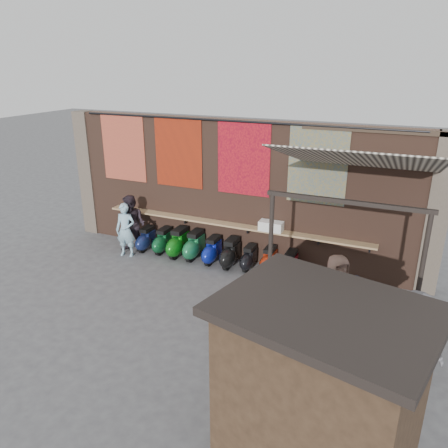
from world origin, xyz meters
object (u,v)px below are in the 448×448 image
(shelf_box, at_px, (271,226))
(shopper_grey, at_px, (412,337))
(scooter_stool_1, at_px, (163,241))
(scooter_stool_8, at_px, (290,265))
(scooter_stool_2, at_px, (179,243))
(scooter_stool_7, at_px, (269,260))
(scooter_stool_3, at_px, (195,245))
(diner_right, at_px, (132,224))
(market_stall, at_px, (319,397))
(scooter_stool_0, at_px, (147,239))
(scooter_stool_6, at_px, (249,258))
(scooter_stool_5, at_px, (231,253))
(shopper_tan, at_px, (335,293))
(shopper_navy, at_px, (353,313))
(scooter_stool_4, at_px, (212,250))
(diner_left, at_px, (126,230))

(shelf_box, distance_m, shopper_grey, 5.02)
(scooter_stool_1, bearing_deg, scooter_stool_8, -0.40)
(scooter_stool_2, xyz_separation_m, scooter_stool_7, (2.79, 0.04, -0.06))
(scooter_stool_3, xyz_separation_m, diner_right, (-1.92, -0.33, 0.47))
(scooter_stool_2, bearing_deg, market_stall, -46.56)
(scooter_stool_0, relative_size, scooter_stool_3, 0.86)
(scooter_stool_6, relative_size, scooter_stool_7, 0.94)
(scooter_stool_1, xyz_separation_m, scooter_stool_5, (2.24, -0.08, 0.03))
(scooter_stool_5, height_order, diner_right, diner_right)
(scooter_stool_2, bearing_deg, scooter_stool_8, 0.38)
(scooter_stool_6, height_order, scooter_stool_7, scooter_stool_7)
(scooter_stool_3, bearing_deg, scooter_stool_1, 179.26)
(scooter_stool_3, xyz_separation_m, shopper_tan, (4.38, -1.98, 0.45))
(shopper_tan, bearing_deg, diner_right, 122.21)
(shelf_box, bearing_deg, scooter_stool_2, -173.56)
(scooter_stool_3, distance_m, market_stall, 7.44)
(scooter_stool_3, height_order, scooter_stool_8, scooter_stool_3)
(scooter_stool_0, distance_m, scooter_stool_2, 1.13)
(shelf_box, xyz_separation_m, scooter_stool_8, (0.66, -0.29, -0.90))
(shelf_box, relative_size, scooter_stool_2, 0.73)
(scooter_stool_6, xyz_separation_m, shopper_navy, (3.13, -2.58, 0.49))
(scooter_stool_2, height_order, shopper_navy, shopper_navy)
(shopper_tan, bearing_deg, scooter_stool_0, 119.05)
(scooter_stool_7, bearing_deg, scooter_stool_0, -179.37)
(scooter_stool_0, xyz_separation_m, scooter_stool_6, (3.34, 0.01, -0.02))
(scooter_stool_3, xyz_separation_m, scooter_stool_4, (0.60, -0.05, -0.04))
(shelf_box, bearing_deg, shopper_navy, -47.74)
(scooter_stool_8, distance_m, diner_left, 4.88)
(scooter_stool_0, distance_m, scooter_stool_3, 1.64)
(shelf_box, distance_m, scooter_stool_0, 3.97)
(scooter_stool_7, height_order, diner_left, diner_left)
(scooter_stool_0, xyz_separation_m, scooter_stool_1, (0.57, 0.05, 0.02))
(scooter_stool_1, xyz_separation_m, scooter_stool_2, (0.56, -0.05, 0.05))
(scooter_stool_3, xyz_separation_m, scooter_stool_5, (1.17, -0.07, -0.01))
(shopper_grey, relative_size, market_stall, 0.71)
(scooter_stool_1, distance_m, scooter_stool_5, 2.24)
(scooter_stool_6, bearing_deg, shopper_navy, -39.54)
(diner_right, relative_size, market_stall, 0.70)
(scooter_stool_3, relative_size, diner_left, 0.54)
(scooter_stool_3, xyz_separation_m, scooter_stool_7, (2.28, 0.00, -0.05))
(diner_right, bearing_deg, shopper_tan, -20.59)
(diner_right, bearing_deg, scooter_stool_7, -1.40)
(scooter_stool_2, xyz_separation_m, scooter_stool_5, (1.68, -0.03, -0.02))
(scooter_stool_5, relative_size, shopper_navy, 0.52)
(shelf_box, distance_m, scooter_stool_4, 1.87)
(scooter_stool_6, bearing_deg, shopper_tan, -36.08)
(scooter_stool_3, relative_size, shopper_grey, 0.49)
(scooter_stool_5, relative_size, shopper_tan, 0.49)
(scooter_stool_4, height_order, shopper_tan, shopper_tan)
(scooter_stool_4, bearing_deg, shelf_box, 11.31)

